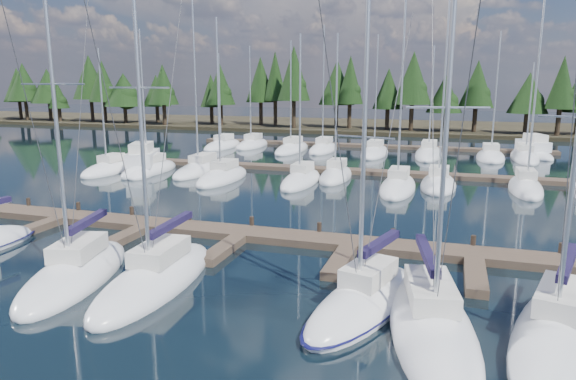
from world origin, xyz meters
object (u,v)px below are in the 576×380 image
(front_sailboat_5, at_px, (431,324))
(main_dock, at_px, (241,237))
(front_sailboat_2, at_px, (76,273))
(front_sailboat_3, at_px, (156,278))
(front_sailboat_6, at_px, (556,331))
(motor_yacht_right, at_px, (532,152))
(motor_yacht_left, at_px, (143,167))
(front_sailboat_4, at_px, (364,302))

(front_sailboat_5, bearing_deg, main_dock, 143.26)
(front_sailboat_2, bearing_deg, main_dock, 58.48)
(front_sailboat_3, distance_m, front_sailboat_6, 15.35)
(front_sailboat_2, relative_size, front_sailboat_6, 1.13)
(main_dock, distance_m, motor_yacht_right, 45.01)
(front_sailboat_6, distance_m, motor_yacht_right, 47.72)
(motor_yacht_left, distance_m, motor_yacht_right, 43.75)
(front_sailboat_4, bearing_deg, motor_yacht_left, 136.58)
(front_sailboat_3, distance_m, motor_yacht_left, 29.29)
(front_sailboat_2, bearing_deg, motor_yacht_left, 117.28)
(main_dock, relative_size, front_sailboat_6, 3.26)
(front_sailboat_5, bearing_deg, motor_yacht_right, 79.00)
(front_sailboat_4, bearing_deg, front_sailboat_6, -3.40)
(front_sailboat_3, distance_m, front_sailboat_4, 8.82)
(front_sailboat_2, relative_size, front_sailboat_3, 1.02)
(front_sailboat_3, xyz_separation_m, front_sailboat_6, (15.35, -0.04, -0.01))
(main_dock, relative_size, motor_yacht_left, 4.47)
(front_sailboat_4, distance_m, front_sailboat_6, 6.55)
(front_sailboat_2, height_order, motor_yacht_right, front_sailboat_2)
(motor_yacht_left, bearing_deg, main_dock, -44.86)
(front_sailboat_2, bearing_deg, front_sailboat_5, -0.85)
(front_sailboat_5, height_order, front_sailboat_6, front_sailboat_5)
(main_dock, relative_size, front_sailboat_4, 3.68)
(front_sailboat_2, relative_size, front_sailboat_5, 1.09)
(front_sailboat_6, bearing_deg, front_sailboat_5, -169.22)
(front_sailboat_4, relative_size, front_sailboat_6, 0.89)
(front_sailboat_3, relative_size, motor_yacht_right, 1.67)
(front_sailboat_2, distance_m, motor_yacht_right, 53.78)
(front_sailboat_4, relative_size, front_sailboat_5, 0.85)
(front_sailboat_2, distance_m, motor_yacht_left, 27.94)
(motor_yacht_right, bearing_deg, front_sailboat_6, -96.42)
(motor_yacht_right, bearing_deg, motor_yacht_left, -148.08)
(main_dock, distance_m, front_sailboat_2, 8.81)
(main_dock, bearing_deg, motor_yacht_right, 64.01)
(main_dock, height_order, front_sailboat_5, front_sailboat_5)
(main_dock, distance_m, front_sailboat_6, 15.98)
(front_sailboat_6, bearing_deg, front_sailboat_2, -178.36)
(main_dock, bearing_deg, front_sailboat_5, -36.74)
(front_sailboat_4, relative_size, motor_yacht_left, 1.22)
(front_sailboat_4, distance_m, motor_yacht_right, 48.51)
(motor_yacht_left, bearing_deg, front_sailboat_6, -37.37)
(front_sailboat_4, height_order, front_sailboat_6, front_sailboat_6)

